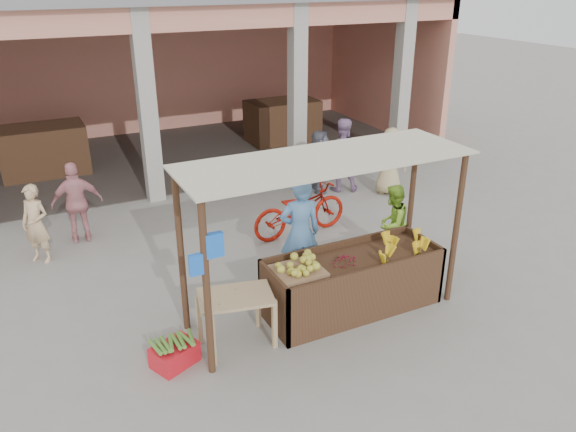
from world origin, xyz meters
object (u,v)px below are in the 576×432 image
side_table (236,304)px  vendor_blue (300,229)px  red_crate (175,355)px  vendor_green (392,222)px  fruit_stall (352,284)px  motorcycle (300,208)px

side_table → vendor_blue: vendor_blue is taller
red_crate → vendor_green: vendor_green is taller
fruit_stall → side_table: bearing=-177.4°
fruit_stall → red_crate: 2.74m
motorcycle → vendor_green: bearing=-154.8°
vendor_green → motorcycle: 1.89m
side_table → vendor_green: (3.26, 1.07, 0.09)m
side_table → vendor_green: 3.44m
side_table → vendor_green: size_ratio=0.73×
side_table → vendor_blue: size_ratio=0.56×
vendor_blue → motorcycle: vendor_blue is taller
red_crate → motorcycle: (3.22, 2.73, 0.39)m
vendor_green → motorcycle: (-0.90, 1.64, -0.20)m
fruit_stall → side_table: fruit_stall is taller
vendor_blue → vendor_green: size_ratio=1.30×
red_crate → motorcycle: motorcycle is taller
fruit_stall → side_table: 1.88m
red_crate → fruit_stall: bearing=-21.6°
vendor_blue → motorcycle: size_ratio=0.93×
vendor_green → motorcycle: bearing=-87.2°
side_table → motorcycle: bearing=61.3°
vendor_blue → vendor_green: (1.75, -0.02, -0.22)m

